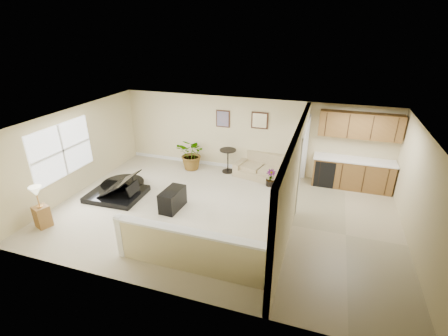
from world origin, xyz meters
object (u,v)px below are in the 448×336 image
(lamp_stand, at_px, (41,210))
(small_plant, at_px, (271,179))
(piano, at_px, (116,176))
(palm_plant, at_px, (192,154))
(loveseat, at_px, (262,166))
(accent_table, at_px, (228,158))
(piano_bench, at_px, (173,199))

(lamp_stand, bearing_deg, small_plant, 38.83)
(piano, relative_size, lamp_stand, 1.73)
(palm_plant, distance_m, small_plant, 2.86)
(piano, height_order, palm_plant, piano)
(loveseat, xyz_separation_m, accent_table, (-1.17, -0.04, 0.15))
(palm_plant, relative_size, lamp_stand, 1.07)
(piano_bench, bearing_deg, palm_plant, 101.50)
(accent_table, xyz_separation_m, small_plant, (1.58, -0.58, -0.29))
(piano, height_order, lamp_stand, piano)
(palm_plant, xyz_separation_m, small_plant, (2.81, -0.42, -0.33))
(piano_bench, relative_size, palm_plant, 0.72)
(piano, distance_m, piano_bench, 1.96)
(piano_bench, distance_m, small_plant, 3.18)
(palm_plant, bearing_deg, loveseat, 4.72)
(loveseat, distance_m, palm_plant, 2.42)
(loveseat, bearing_deg, piano, -132.69)
(piano, height_order, piano_bench, piano)
(accent_table, height_order, lamp_stand, lamp_stand)
(palm_plant, bearing_deg, lamp_stand, -116.00)
(piano_bench, distance_m, accent_table, 2.89)
(small_plant, bearing_deg, lamp_stand, -141.17)
(accent_table, distance_m, small_plant, 1.71)
(accent_table, xyz_separation_m, lamp_stand, (-3.38, -4.57, -0.05))
(small_plant, bearing_deg, loveseat, 123.34)
(piano, relative_size, loveseat, 1.01)
(loveseat, bearing_deg, accent_table, -165.19)
(accent_table, xyz_separation_m, palm_plant, (-1.23, -0.16, 0.04))
(loveseat, height_order, small_plant, loveseat)
(small_plant, bearing_deg, palm_plant, 171.49)
(small_plant, distance_m, lamp_stand, 6.37)
(piano, xyz_separation_m, accent_table, (2.61, 2.55, -0.08))
(loveseat, relative_size, accent_table, 2.34)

